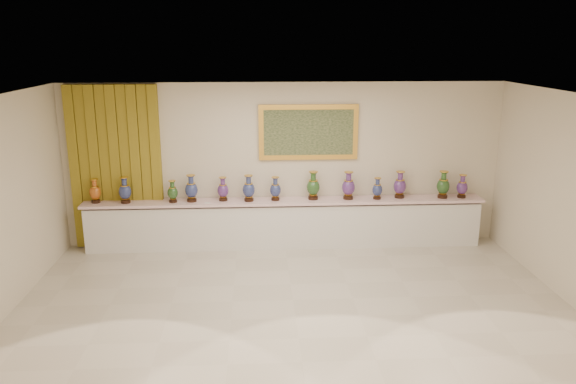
% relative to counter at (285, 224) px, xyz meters
% --- Properties ---
extents(ground, '(8.00, 8.00, 0.00)m').
position_rel_counter_xyz_m(ground, '(0.00, -2.27, -0.44)').
color(ground, beige).
rests_on(ground, ground).
extents(room, '(8.00, 8.00, 8.00)m').
position_rel_counter_xyz_m(room, '(-2.47, 0.17, 1.16)').
color(room, beige).
rests_on(room, ground).
extents(counter, '(7.28, 0.48, 0.90)m').
position_rel_counter_xyz_m(counter, '(0.00, 0.00, 0.00)').
color(counter, white).
rests_on(counter, ground).
extents(vase_0, '(0.25, 0.25, 0.44)m').
position_rel_counter_xyz_m(vase_0, '(-3.39, 0.00, 0.66)').
color(vase_0, black).
rests_on(vase_0, counter).
extents(vase_1, '(0.22, 0.22, 0.48)m').
position_rel_counter_xyz_m(vase_1, '(-2.85, -0.05, 0.68)').
color(vase_1, black).
rests_on(vase_1, counter).
extents(vase_2, '(0.22, 0.22, 0.40)m').
position_rel_counter_xyz_m(vase_2, '(-2.01, -0.05, 0.64)').
color(vase_2, black).
rests_on(vase_2, counter).
extents(vase_3, '(0.27, 0.27, 0.49)m').
position_rel_counter_xyz_m(vase_3, '(-1.68, -0.02, 0.68)').
color(vase_3, black).
rests_on(vase_3, counter).
extents(vase_4, '(0.24, 0.24, 0.44)m').
position_rel_counter_xyz_m(vase_4, '(-1.12, 0.01, 0.66)').
color(vase_4, black).
rests_on(vase_4, counter).
extents(vase_5, '(0.29, 0.29, 0.48)m').
position_rel_counter_xyz_m(vase_5, '(-0.65, -0.05, 0.68)').
color(vase_5, black).
rests_on(vase_5, counter).
extents(vase_6, '(0.22, 0.22, 0.43)m').
position_rel_counter_xyz_m(vase_6, '(-0.17, -0.02, 0.66)').
color(vase_6, black).
rests_on(vase_6, counter).
extents(vase_7, '(0.30, 0.30, 0.52)m').
position_rel_counter_xyz_m(vase_7, '(0.52, 0.01, 0.70)').
color(vase_7, black).
rests_on(vase_7, counter).
extents(vase_8, '(0.24, 0.24, 0.51)m').
position_rel_counter_xyz_m(vase_8, '(1.16, -0.02, 0.69)').
color(vase_8, black).
rests_on(vase_8, counter).
extents(vase_9, '(0.21, 0.21, 0.40)m').
position_rel_counter_xyz_m(vase_9, '(1.69, -0.05, 0.64)').
color(vase_9, black).
rests_on(vase_9, counter).
extents(vase_10, '(0.25, 0.25, 0.50)m').
position_rel_counter_xyz_m(vase_10, '(2.12, 0.02, 0.69)').
color(vase_10, black).
rests_on(vase_10, counter).
extents(vase_11, '(0.28, 0.28, 0.50)m').
position_rel_counter_xyz_m(vase_11, '(2.91, -0.04, 0.69)').
color(vase_11, black).
rests_on(vase_11, counter).
extents(vase_12, '(0.24, 0.24, 0.43)m').
position_rel_counter_xyz_m(vase_12, '(3.27, -0.04, 0.66)').
color(vase_12, black).
rests_on(vase_12, counter).
extents(label_card, '(0.10, 0.06, 0.00)m').
position_rel_counter_xyz_m(label_card, '(-1.39, -0.14, 0.47)').
color(label_card, white).
rests_on(label_card, counter).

